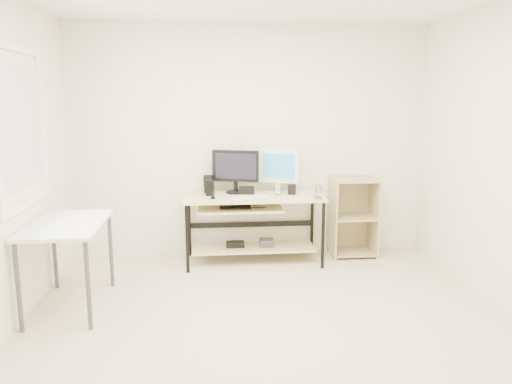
{
  "coord_description": "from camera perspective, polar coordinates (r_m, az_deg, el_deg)",
  "views": [
    {
      "loc": [
        -0.47,
        -3.61,
        1.79
      ],
      "look_at": [
        -0.01,
        1.3,
        0.85
      ],
      "focal_mm": 35.0,
      "sensor_mm": 36.0,
      "label": 1
    }
  ],
  "objects": [
    {
      "name": "shelf_unit",
      "position": [
        5.83,
        10.92,
        -2.73
      ],
      "size": [
        0.5,
        0.4,
        0.9
      ],
      "color": "tan",
      "rests_on": "ground"
    },
    {
      "name": "side_table",
      "position": [
        4.52,
        -20.78,
        -4.29
      ],
      "size": [
        0.6,
        1.0,
        0.75
      ],
      "color": "white",
      "rests_on": "ground"
    },
    {
      "name": "desk",
      "position": [
        5.44,
        -0.56,
        -2.56
      ],
      "size": [
        1.5,
        0.65,
        0.75
      ],
      "color": "beige",
      "rests_on": "ground"
    },
    {
      "name": "mouse",
      "position": [
        5.44,
        2.52,
        -0.06
      ],
      "size": [
        0.09,
        0.12,
        0.04
      ],
      "primitive_type": "ellipsoid",
      "rotation": [
        0.0,
        0.0,
        0.13
      ],
      "color": "#B3B3B8",
      "rests_on": "desk"
    },
    {
      "name": "smartphone",
      "position": [
        5.32,
        7.04,
        -0.56
      ],
      "size": [
        0.07,
        0.12,
        0.01
      ],
      "primitive_type": "cube",
      "rotation": [
        0.0,
        0.0,
        0.04
      ],
      "color": "black",
      "rests_on": "desk"
    },
    {
      "name": "room",
      "position": [
        3.7,
        -0.19,
        3.41
      ],
      "size": [
        4.01,
        4.01,
        2.62
      ],
      "color": "beige",
      "rests_on": "ground"
    },
    {
      "name": "volume_puck",
      "position": [
        5.21,
        -4.95,
        -0.68
      ],
      "size": [
        0.07,
        0.07,
        0.02
      ],
      "primitive_type": "cylinder",
      "rotation": [
        0.0,
        0.0,
        -0.33
      ],
      "color": "black",
      "rests_on": "desk"
    },
    {
      "name": "center_speaker",
      "position": [
        5.45,
        -1.09,
        0.19
      ],
      "size": [
        0.17,
        0.09,
        0.08
      ],
      "primitive_type": "cube",
      "rotation": [
        0.0,
        0.0,
        -0.12
      ],
      "color": "black",
      "rests_on": "desk"
    },
    {
      "name": "drinking_glass",
      "position": [
        5.21,
        7.16,
        0.02
      ],
      "size": [
        0.09,
        0.09,
        0.14
      ],
      "primitive_type": "cylinder",
      "rotation": [
        0.0,
        0.0,
        0.35
      ],
      "color": "white",
      "rests_on": "coaster"
    },
    {
      "name": "audio_controller",
      "position": [
        5.36,
        -5.28,
        0.45
      ],
      "size": [
        0.1,
        0.07,
        0.17
      ],
      "primitive_type": "cube",
      "rotation": [
        0.0,
        0.0,
        -0.25
      ],
      "color": "black",
      "rests_on": "desk"
    },
    {
      "name": "speaker_right",
      "position": [
        5.46,
        4.13,
        0.3
      ],
      "size": [
        0.1,
        0.1,
        0.11
      ],
      "primitive_type": "cube",
      "rotation": [
        0.0,
        0.0,
        -0.17
      ],
      "color": "black",
      "rests_on": "desk"
    },
    {
      "name": "black_monitor",
      "position": [
        5.48,
        -2.36,
        2.68
      ],
      "size": [
        0.51,
        0.22,
        0.47
      ],
      "rotation": [
        0.0,
        0.0,
        -0.3
      ],
      "color": "black",
      "rests_on": "desk"
    },
    {
      "name": "white_imac",
      "position": [
        5.56,
        2.58,
        2.89
      ],
      "size": [
        0.44,
        0.19,
        0.49
      ],
      "rotation": [
        0.0,
        0.0,
        -0.34
      ],
      "color": "silver",
      "rests_on": "desk"
    },
    {
      "name": "keyboard",
      "position": [
        5.27,
        -0.93,
        -0.55
      ],
      "size": [
        0.41,
        0.22,
        0.01
      ],
      "primitive_type": "cube",
      "rotation": [
        0.0,
        0.0,
        0.3
      ],
      "color": "white",
      "rests_on": "desk"
    },
    {
      "name": "speaker_left",
      "position": [
        5.55,
        -5.46,
        0.97
      ],
      "size": [
        0.11,
        0.11,
        0.19
      ],
      "rotation": [
        0.0,
        0.0,
        -0.16
      ],
      "color": "black",
      "rests_on": "desk"
    },
    {
      "name": "coaster",
      "position": [
        5.23,
        7.14,
        -0.78
      ],
      "size": [
        0.12,
        0.12,
        0.01
      ],
      "primitive_type": "cylinder",
      "rotation": [
        0.0,
        0.0,
        0.35
      ],
      "color": "olive",
      "rests_on": "desk"
    }
  ]
}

